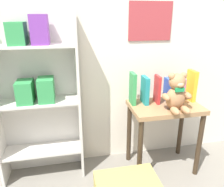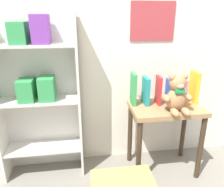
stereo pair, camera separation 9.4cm
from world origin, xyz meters
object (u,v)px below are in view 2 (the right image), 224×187
Objects in this scene: display_table at (165,119)px; book_standing_green at (133,89)px; book_standing_red at (158,90)px; book_standing_blue at (170,92)px; book_standing_yellow at (194,87)px; book_standing_teal at (146,91)px; book_standing_pink at (182,91)px; bookshelf_side at (38,88)px; teddy_bear at (177,95)px.

book_standing_green is (-0.25, 0.09, 0.24)m from display_table.
book_standing_red reaches higher than display_table.
book_standing_blue is 0.20m from book_standing_yellow.
book_standing_teal reaches higher than book_standing_pink.
display_table is at bearing -50.25° from book_standing_red.
book_standing_green is 1.28× the size of book_standing_pink.
book_standing_yellow is (0.25, 0.06, 0.24)m from display_table.
teddy_bear is at bearing -13.56° from bookshelf_side.
book_standing_teal is at bearing -3.44° from book_standing_green.
teddy_bear is at bearing -128.03° from book_standing_pink.
book_standing_yellow is (0.50, -0.02, 0.00)m from book_standing_green.
book_standing_green is at bearing 176.51° from book_standing_blue.
display_table is 2.68× the size of book_standing_teal.
bookshelf_side reaches higher than book_standing_red.
teddy_bear is at bearing -72.68° from display_table.
book_standing_green is (-0.28, 0.19, -0.00)m from teddy_bear.
bookshelf_side is 1.14m from book_standing_pink.
bookshelf_side reaches higher than book_standing_teal.
book_standing_teal is (-0.15, 0.08, 0.22)m from display_table.
bookshelf_side reaches higher than display_table.
book_standing_green reaches higher than book_standing_red.
book_standing_yellow is at bearing 36.90° from teddy_bear.
book_standing_green is at bearing 177.06° from book_standing_red.
book_standing_teal reaches higher than display_table.
book_standing_pink is (0.12, 0.16, -0.03)m from teddy_bear.
book_standing_blue is 0.98× the size of book_standing_pink.
book_standing_yellow is (1.23, -0.08, -0.02)m from bookshelf_side.
book_standing_pink is (0.15, 0.06, 0.21)m from display_table.
book_standing_red is 0.89× the size of book_standing_yellow.
book_standing_teal is 1.13× the size of book_standing_blue.
book_standing_blue is at bearing -4.01° from book_standing_teal.
bookshelf_side is 0.94m from book_standing_red.
display_table is (0.98, -0.14, -0.26)m from bookshelf_side.
book_standing_red is at bearing 176.49° from book_standing_pink.
book_standing_green is 1.16× the size of book_standing_teal.
book_standing_green and book_standing_yellow have the same top height.
bookshelf_side is 6.70× the size of book_standing_blue.
book_standing_yellow is (0.10, 0.00, 0.03)m from book_standing_pink.
book_standing_blue is (0.05, 0.06, 0.21)m from display_table.
book_standing_red is at bearing 116.01° from teddy_bear.
teddy_bear reaches higher than book_standing_green.
display_table is 0.23m from book_standing_blue.
book_standing_green is 1.12× the size of book_standing_red.
teddy_bear reaches higher than display_table.
book_standing_pink is at bearing 0.52° from book_standing_red.
bookshelf_side is at bearing 166.44° from teddy_bear.
book_standing_blue is (1.03, -0.08, -0.05)m from bookshelf_side.
book_standing_green is 0.30m from book_standing_blue.
book_standing_green is at bearing 146.48° from teddy_bear.
book_standing_pink reaches higher than book_standing_blue.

